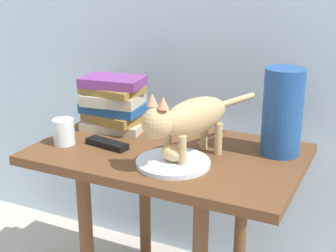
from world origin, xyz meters
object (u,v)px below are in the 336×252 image
at_px(candle_jar, 64,133).
at_px(green_vase, 282,112).
at_px(side_table, 168,176).
at_px(plate, 173,163).
at_px(tv_remote, 107,144).
at_px(cat, 188,119).
at_px(bread_roll, 174,153).
at_px(book_stack, 113,104).

bearing_deg(candle_jar, green_vase, 19.04).
bearing_deg(side_table, candle_jar, -162.83).
relative_size(plate, green_vase, 0.82).
xyz_separation_m(side_table, green_vase, (0.33, 0.12, 0.23)).
relative_size(green_vase, candle_jar, 3.18).
distance_m(plate, tv_remote, 0.26).
height_order(cat, tv_remote, cat).
height_order(side_table, plate, plate).
bearing_deg(green_vase, plate, -139.09).
bearing_deg(tv_remote, cat, 11.43).
distance_m(side_table, bread_roll, 0.18).
height_order(cat, candle_jar, cat).
distance_m(candle_jar, tv_remote, 0.15).
relative_size(plate, tv_remote, 1.47).
distance_m(plate, bread_roll, 0.03).
bearing_deg(book_stack, side_table, -20.40).
bearing_deg(plate, bread_roll, -18.52).
bearing_deg(candle_jar, tv_remote, 15.73).
relative_size(side_table, green_vase, 3.11).
bearing_deg(book_stack, plate, -31.27).
height_order(plate, book_stack, book_stack).
bearing_deg(side_table, tv_remote, -161.78).
relative_size(bread_roll, green_vase, 0.30).
relative_size(bread_roll, tv_remote, 0.53).
height_order(plate, green_vase, green_vase).
height_order(bread_roll, tv_remote, bread_roll).
bearing_deg(tv_remote, bread_roll, 0.35).
xyz_separation_m(side_table, tv_remote, (-0.19, -0.06, 0.10)).
xyz_separation_m(plate, candle_jar, (-0.39, -0.00, 0.03)).
distance_m(side_table, green_vase, 0.42).
bearing_deg(plate, tv_remote, 171.29).
relative_size(cat, tv_remote, 3.05).
bearing_deg(plate, book_stack, 148.73).
xyz_separation_m(plate, cat, (0.03, 0.05, 0.13)).
relative_size(bread_roll, cat, 0.18).
distance_m(bread_roll, book_stack, 0.39).
height_order(book_stack, tv_remote, book_stack).
bearing_deg(plate, candle_jar, -179.96).
distance_m(book_stack, tv_remote, 0.19).
height_order(side_table, book_stack, book_stack).
distance_m(plate, green_vase, 0.37).
xyz_separation_m(bread_roll, cat, (0.02, 0.05, 0.09)).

